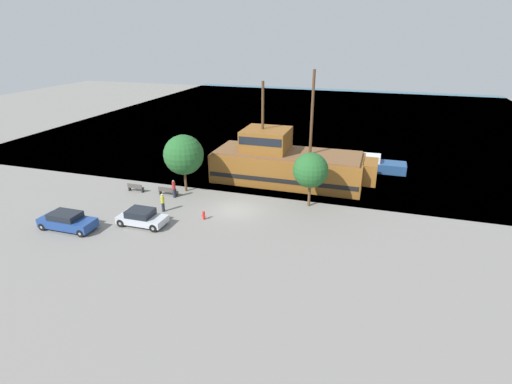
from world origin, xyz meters
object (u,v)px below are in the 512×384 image
at_px(parked_car_curb_mid, 142,217).
at_px(bench_promenade_west, 136,188).
at_px(pirate_ship, 286,163).
at_px(moored_boat_dockside, 370,164).
at_px(pedestrian_walking_far, 163,202).
at_px(fire_hydrant, 204,215).
at_px(parked_car_curb_front, 67,221).
at_px(bench_promenade_east, 168,191).
at_px(pedestrian_walking_near, 174,189).

relative_size(parked_car_curb_mid, bench_promenade_west, 2.46).
bearing_deg(bench_promenade_west, pirate_ship, 28.22).
xyz_separation_m(moored_boat_dockside, parked_car_curb_mid, (-17.44, -20.26, -0.02)).
bearing_deg(pedestrian_walking_far, parked_car_curb_mid, -96.28).
xyz_separation_m(fire_hydrant, bench_promenade_west, (-9.18, 3.79, 0.02)).
relative_size(parked_car_curb_front, fire_hydrant, 6.04).
distance_m(fire_hydrant, bench_promenade_west, 9.93).
bearing_deg(parked_car_curb_front, fire_hydrant, 26.87).
bearing_deg(bench_promenade_east, bench_promenade_west, -178.44).
xyz_separation_m(pirate_ship, pedestrian_walking_far, (-8.63, -10.72, -1.21)).
bearing_deg(moored_boat_dockside, bench_promenade_east, -143.21).
relative_size(moored_boat_dockside, parked_car_curb_front, 1.67).
xyz_separation_m(pirate_ship, pedestrian_walking_near, (-9.24, -7.53, -1.16)).
distance_m(pirate_ship, moored_boat_dockside, 10.86).
bearing_deg(pirate_ship, parked_car_curb_front, -131.63).
relative_size(fire_hydrant, pedestrian_walking_far, 0.45).
relative_size(fire_hydrant, bench_promenade_west, 0.47).
xyz_separation_m(parked_car_curb_front, pedestrian_walking_far, (5.68, 5.38, 0.14)).
bearing_deg(parked_car_curb_front, parked_car_curb_mid, 24.75).
bearing_deg(parked_car_curb_mid, moored_boat_dockside, 49.29).
distance_m(pirate_ship, parked_car_curb_mid, 16.37).
height_order(moored_boat_dockside, bench_promenade_east, moored_boat_dockside).
xyz_separation_m(pirate_ship, parked_car_curb_mid, (-8.95, -13.63, -1.38)).
xyz_separation_m(moored_boat_dockside, pedestrian_walking_near, (-17.72, -14.16, 0.21)).
distance_m(moored_boat_dockside, parked_car_curb_front, 32.20).
height_order(parked_car_curb_front, pedestrian_walking_far, pedestrian_walking_far).
relative_size(pedestrian_walking_near, pedestrian_walking_far, 1.05).
xyz_separation_m(parked_car_curb_mid, bench_promenade_west, (-4.73, 6.29, -0.25)).
relative_size(bench_promenade_west, pedestrian_walking_near, 0.91).
xyz_separation_m(moored_boat_dockside, bench_promenade_west, (-22.17, -13.97, -0.27)).
relative_size(fire_hydrant, pedestrian_walking_near, 0.43).
xyz_separation_m(pirate_ship, moored_boat_dockside, (8.49, 6.63, -1.37)).
height_order(moored_boat_dockside, bench_promenade_west, moored_boat_dockside).
bearing_deg(parked_car_curb_front, pedestrian_walking_far, 43.47).
height_order(moored_boat_dockside, fire_hydrant, moored_boat_dockside).
relative_size(moored_boat_dockside, pedestrian_walking_near, 4.32).
bearing_deg(fire_hydrant, bench_promenade_east, 145.05).
height_order(fire_hydrant, bench_promenade_east, bench_promenade_east).
distance_m(parked_car_curb_mid, bench_promenade_east, 6.49).
bearing_deg(moored_boat_dockside, parked_car_curb_front, -135.08).
height_order(moored_boat_dockside, pedestrian_walking_near, moored_boat_dockside).
distance_m(moored_boat_dockside, pedestrian_walking_far, 24.37).
distance_m(parked_car_curb_front, pedestrian_walking_far, 7.83).
distance_m(moored_boat_dockside, bench_promenade_west, 26.20).
height_order(pirate_ship, moored_boat_dockside, pirate_ship).
bearing_deg(fire_hydrant, pedestrian_walking_near, 142.73).
distance_m(parked_car_curb_front, parked_car_curb_mid, 5.90).
xyz_separation_m(parked_car_curb_mid, pedestrian_walking_near, (-0.29, 6.10, 0.23)).
xyz_separation_m(moored_boat_dockside, fire_hydrant, (-12.99, -17.76, -0.29)).
bearing_deg(fire_hydrant, parked_car_curb_front, -153.13).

